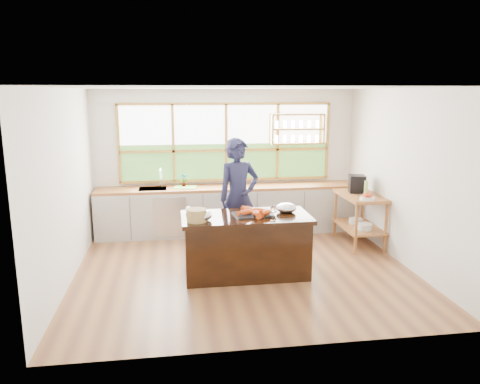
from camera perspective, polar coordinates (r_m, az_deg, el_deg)
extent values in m
plane|color=#946034|center=(7.21, 0.45, -9.40)|extent=(5.00, 5.00, 0.00)
cube|color=silver|center=(9.03, -1.70, 3.87)|extent=(5.00, 0.02, 2.70)
cube|color=silver|center=(4.68, 4.67, -3.98)|extent=(5.00, 0.02, 2.70)
cube|color=silver|center=(6.91, -20.47, 0.56)|extent=(0.02, 4.50, 2.70)
cube|color=silver|center=(7.62, 19.41, 1.64)|extent=(0.02, 4.50, 2.70)
cube|color=white|center=(6.71, 0.49, 12.60)|extent=(5.00, 4.50, 0.02)
cube|color=#B47D36|center=(8.96, -1.70, 6.06)|extent=(4.05, 0.06, 1.50)
cube|color=white|center=(8.95, -1.73, 8.30)|extent=(3.98, 0.01, 0.75)
cube|color=#265C1B|center=(9.03, -1.70, 3.70)|extent=(3.98, 0.01, 0.70)
cube|color=#B47D36|center=(9.06, 6.99, 9.38)|extent=(1.00, 0.28, 0.03)
cube|color=#B47D36|center=(9.08, 6.95, 7.65)|extent=(1.00, 0.28, 0.03)
cube|color=#B47D36|center=(9.11, 6.90, 5.92)|extent=(1.00, 0.28, 0.03)
cube|color=#B47D36|center=(8.96, 3.83, 7.65)|extent=(0.03, 0.28, 0.55)
cube|color=#B47D36|center=(9.22, 9.97, 7.62)|extent=(0.03, 0.28, 0.55)
cube|color=beige|center=(8.91, -1.44, -2.31)|extent=(4.90, 0.62, 0.85)
cube|color=silver|center=(8.55, -8.53, -3.04)|extent=(0.60, 0.01, 0.72)
cube|color=#A96F33|center=(8.81, -1.45, 0.53)|extent=(4.90, 0.62, 0.05)
cube|color=silver|center=(8.77, -10.57, -0.10)|extent=(0.50, 0.42, 0.16)
cube|color=#A96F33|center=(8.14, 17.36, -4.09)|extent=(0.04, 0.04, 0.90)
cube|color=#A96F33|center=(9.02, 14.65, -2.37)|extent=(0.04, 0.04, 0.90)
cube|color=#A96F33|center=(7.93, 13.96, -4.31)|extent=(0.04, 0.04, 0.90)
cube|color=#A96F33|center=(8.83, 11.54, -2.52)|extent=(0.04, 0.04, 0.90)
cube|color=#A96F33|center=(8.51, 14.28, -4.12)|extent=(0.62, 1.10, 0.03)
cube|color=#A96F33|center=(8.37, 14.48, -0.47)|extent=(0.62, 1.10, 0.05)
cylinder|color=silver|center=(8.27, 14.97, -4.13)|extent=(0.24, 0.24, 0.11)
cylinder|color=silver|center=(8.62, 13.93, -3.47)|extent=(0.24, 0.24, 0.09)
cube|color=black|center=(6.88, 0.71, -6.75)|extent=(1.77, 0.82, 0.84)
cube|color=black|center=(6.75, 0.72, -3.13)|extent=(1.85, 0.90, 0.06)
imported|color=#1B1C3A|center=(7.58, -0.18, -0.69)|extent=(0.81, 0.64, 1.93)
imported|color=slate|center=(8.78, -6.91, 1.44)|extent=(0.15, 0.12, 0.26)
cube|color=#79CD47|center=(8.74, -6.71, 0.58)|extent=(0.46, 0.38, 0.01)
cube|color=black|center=(8.51, 14.07, 0.97)|extent=(0.32, 0.34, 0.31)
cylinder|color=#A6C865|center=(8.28, 15.11, 0.44)|extent=(0.07, 0.07, 0.26)
cylinder|color=silver|center=(7.98, 15.26, -0.75)|extent=(0.24, 0.24, 0.05)
sphere|color=red|center=(7.99, 15.61, -0.39)|extent=(0.07, 0.07, 0.07)
sphere|color=red|center=(8.02, 15.25, -0.32)|extent=(0.07, 0.07, 0.07)
sphere|color=red|center=(7.98, 14.93, -0.36)|extent=(0.07, 0.07, 0.07)
sphere|color=red|center=(7.93, 15.10, -0.45)|extent=(0.07, 0.07, 0.07)
sphere|color=red|center=(7.94, 15.52, -0.47)|extent=(0.07, 0.07, 0.07)
cube|color=black|center=(6.76, 1.61, -2.75)|extent=(0.59, 0.46, 0.02)
ellipsoid|color=#DE5407|center=(6.68, 0.67, -2.50)|extent=(0.23, 0.15, 0.08)
ellipsoid|color=#DE5407|center=(6.78, 2.25, -2.28)|extent=(0.23, 0.14, 0.08)
ellipsoid|color=#DE5407|center=(6.69, 3.28, -2.51)|extent=(0.21, 0.21, 0.08)
ellipsoid|color=#DE5407|center=(6.86, 1.03, -2.12)|extent=(0.18, 0.23, 0.08)
ellipsoid|color=#DE5407|center=(6.62, 1.99, -2.64)|extent=(0.11, 0.22, 0.08)
ellipsoid|color=silver|center=(6.50, -4.89, -2.84)|extent=(0.34, 0.34, 0.16)
ellipsoid|color=silver|center=(6.94, 5.65, -1.95)|extent=(0.30, 0.30, 0.15)
cylinder|color=white|center=(6.48, 4.05, -3.48)|extent=(0.06, 0.06, 0.01)
cylinder|color=white|center=(6.46, 4.06, -2.92)|extent=(0.01, 0.01, 0.13)
ellipsoid|color=white|center=(6.44, 4.07, -2.06)|extent=(0.08, 0.08, 0.10)
cylinder|color=tan|center=(6.43, -5.30, -2.85)|extent=(0.27, 0.27, 0.18)
cylinder|color=white|center=(6.87, -6.27, -2.33)|extent=(0.09, 0.30, 0.08)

